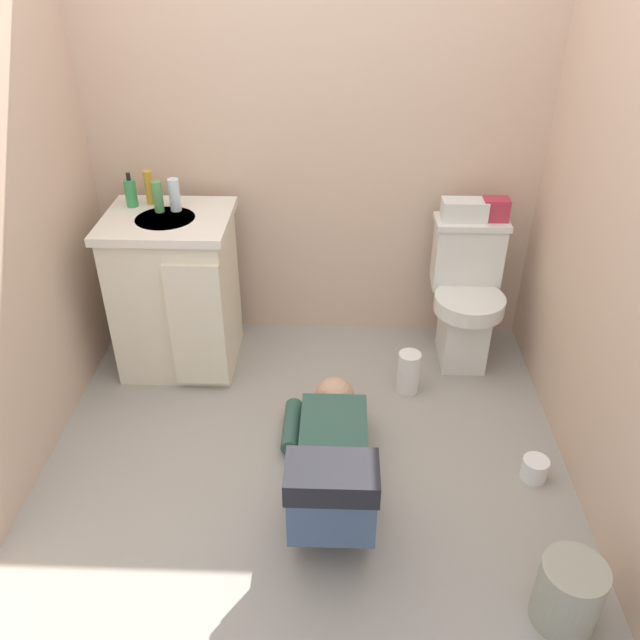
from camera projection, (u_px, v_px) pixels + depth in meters
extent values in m
cube|color=#9B9589|center=(306.00, 458.00, 2.88)|extent=(2.76, 3.10, 0.04)
cube|color=beige|center=(315.00, 114.00, 3.14)|extent=(2.42, 0.08, 2.40)
cube|color=silver|center=(463.00, 329.00, 3.38)|extent=(0.22, 0.30, 0.38)
cylinder|color=silver|center=(469.00, 304.00, 3.23)|extent=(0.35, 0.35, 0.08)
cube|color=silver|center=(467.00, 256.00, 3.30)|extent=(0.34, 0.17, 0.34)
cube|color=silver|center=(472.00, 222.00, 3.20)|extent=(0.36, 0.19, 0.03)
cube|color=beige|center=(177.00, 295.00, 3.28)|extent=(0.56, 0.48, 0.78)
cube|color=silver|center=(167.00, 220.00, 3.06)|extent=(0.60, 0.52, 0.04)
cylinder|color=silver|center=(166.00, 223.00, 3.04)|extent=(0.28, 0.28, 0.05)
cube|color=beige|center=(197.00, 327.00, 3.07)|extent=(0.26, 0.03, 0.66)
cylinder|color=silver|center=(171.00, 195.00, 3.14)|extent=(0.02, 0.02, 0.10)
cube|color=#33594C|center=(333.00, 448.00, 2.79)|extent=(0.29, 0.52, 0.17)
sphere|color=tan|center=(335.00, 397.00, 3.06)|extent=(0.19, 0.19, 0.19)
cube|color=#475C7B|center=(332.00, 496.00, 2.43)|extent=(0.31, 0.28, 0.20)
cube|color=#475C7B|center=(332.00, 503.00, 2.25)|extent=(0.31, 0.12, 0.32)
cube|color=black|center=(332.00, 477.00, 2.12)|extent=(0.31, 0.19, 0.09)
cylinder|color=#33594C|center=(292.00, 426.00, 2.94)|extent=(0.08, 0.30, 0.08)
cube|color=silver|center=(464.00, 210.00, 3.16)|extent=(0.22, 0.11, 0.10)
cube|color=#B22D3F|center=(496.00, 209.00, 3.16)|extent=(0.12, 0.09, 0.11)
cylinder|color=#39954E|center=(131.00, 193.00, 3.12)|extent=(0.06, 0.06, 0.13)
cylinder|color=black|center=(128.00, 177.00, 3.07)|extent=(0.02, 0.02, 0.04)
cylinder|color=gold|center=(149.00, 188.00, 3.13)|extent=(0.04, 0.04, 0.17)
cylinder|color=#529A53|center=(158.00, 197.00, 3.05)|extent=(0.05, 0.05, 0.15)
cylinder|color=silver|center=(174.00, 195.00, 3.06)|extent=(0.05, 0.05, 0.16)
cylinder|color=#9A9983|center=(568.00, 594.00, 2.14)|extent=(0.22, 0.22, 0.26)
cylinder|color=white|center=(409.00, 372.00, 3.19)|extent=(0.11, 0.11, 0.22)
cylinder|color=white|center=(535.00, 469.00, 2.73)|extent=(0.11, 0.11, 0.10)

